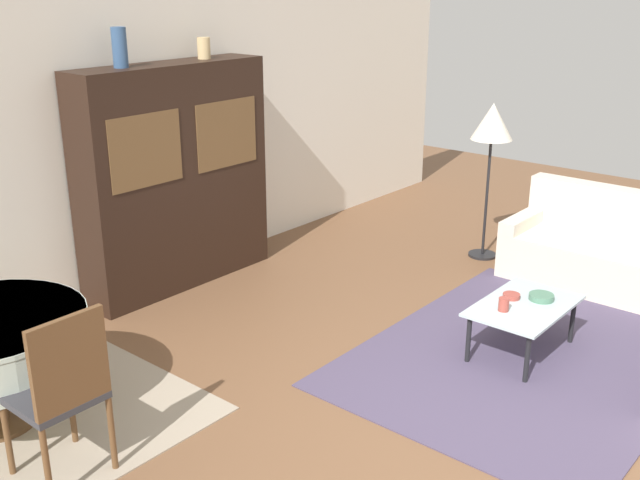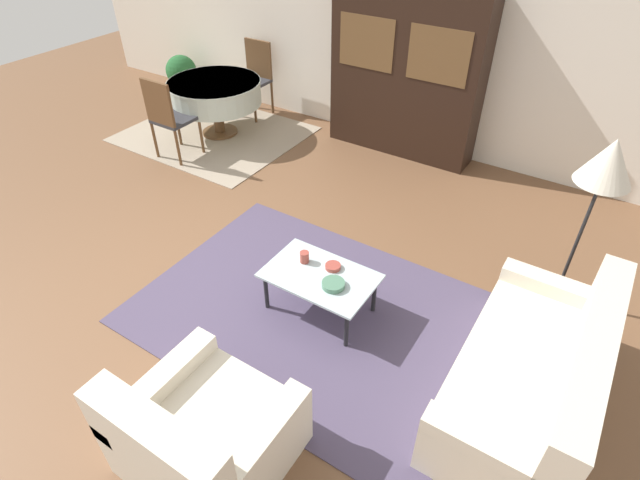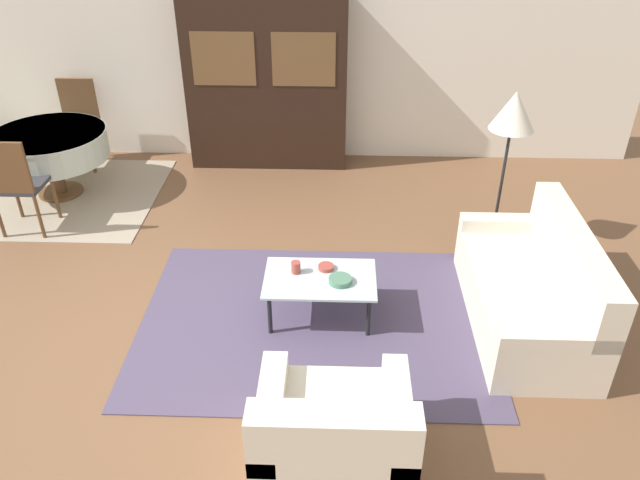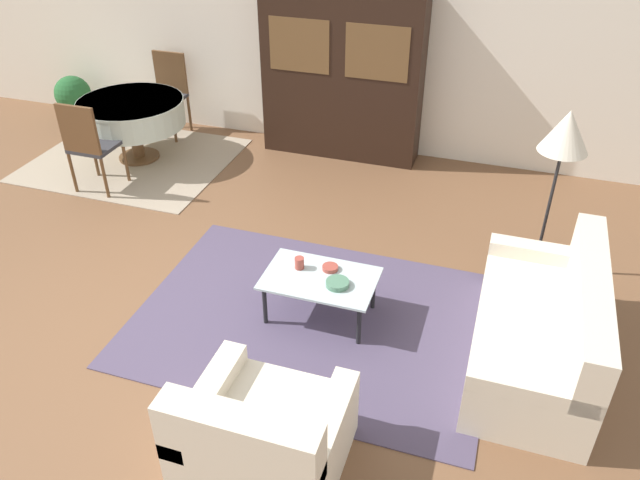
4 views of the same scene
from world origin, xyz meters
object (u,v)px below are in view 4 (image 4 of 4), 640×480
Objects in this scene: coffee_table at (320,281)px; bowl at (337,283)px; armchair at (262,440)px; floor_lamp at (565,137)px; dining_chair_far at (168,89)px; display_cabinet at (342,74)px; dining_table at (132,113)px; couch at (542,331)px; potted_plant at (74,97)px; cup at (299,263)px; bowl_small at (330,268)px; dining_chair_near at (88,142)px.

coffee_table is 0.18m from bowl.
floor_lamp reaches higher than armchair.
dining_chair_far is (-3.13, 4.45, 0.29)m from armchair.
dining_table is (-2.28, -0.93, -0.41)m from display_cabinet.
armchair is (-1.57, -1.52, -0.01)m from couch.
dining_table is 1.95× the size of potted_plant.
potted_plant is at bearing 3.56° from dining_chair_far.
cup is at bearing 134.42° from dining_chair_far.
cup is 0.77× the size of bowl_small.
dining_table is 1.20× the size of dining_chair_near.
bowl is (0.16, -0.06, 0.06)m from coffee_table.
bowl_small is at bearing -75.17° from display_cabinet.
dining_table is at bearing 144.17° from cup.
potted_plant is at bearing 146.69° from cup.
couch reaches higher than bowl.
bowl_small is (-1.61, -1.08, -0.90)m from floor_lamp.
cup is (2.80, -2.86, -0.14)m from dining_chair_far.
dining_chair_far is at bearing 135.69° from coffee_table.
dining_chair_near reaches higher than potted_plant.
bowl_small is (-1.66, 0.13, 0.11)m from couch.
dining_chair_far is 4.00m from cup.
couch is at bearing -2.08° from cup.
armchair is at bearing -49.09° from dining_table.
dining_table reaches higher than coffee_table.
armchair is 1.63m from cup.
couch is at bearing -87.74° from floor_lamp.
dining_table reaches higher than bowl.
dining_chair_far is 4.35m from bowl.
floor_lamp reaches higher than couch.
dining_chair_near reaches higher than bowl_small.
dining_chair_far reaches higher than couch.
dining_table reaches higher than cup.
dining_table is 3.63m from bowl_small.
display_cabinet is 1.29× the size of floor_lamp.
bowl is at bearing 136.64° from dining_chair_far.
couch is at bearing -14.95° from dining_chair_near.
potted_plant is (-4.57, 2.90, -0.07)m from bowl.
display_cabinet is 1.62× the size of dining_table.
armchair is 0.61× the size of floor_lamp.
bowl_small is 0.20× the size of potted_plant.
dining_chair_near is 3.05m from cup.
armchair is 4.20m from dining_chair_near.
dining_chair_near is 0.66× the size of floor_lamp.
couch is 1.91m from cup.
cup is 0.16× the size of potted_plant.
dining_chair_far is 5.02m from floor_lamp.
cup is at bearing -79.94° from display_cabinet.
coffee_table is at bearing -76.57° from display_cabinet.
dining_chair_near is 7.95× the size of bowl_small.
armchair is at bearing -86.94° from bowl_small.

